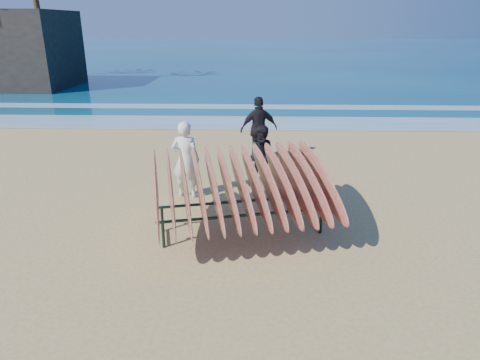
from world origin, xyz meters
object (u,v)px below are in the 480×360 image
at_px(surfboard_rack, 241,185).
at_px(person_dark_a, 264,157).
at_px(person_dark_b, 259,129).
at_px(person_white, 186,160).

relative_size(surfboard_rack, person_dark_a, 2.44).
bearing_deg(surfboard_rack, person_dark_b, 72.45).
bearing_deg(surfboard_rack, person_dark_a, 66.31).
xyz_separation_m(person_white, person_dark_a, (1.77, 0.67, -0.12)).
distance_m(person_dark_a, person_dark_b, 2.17).
distance_m(surfboard_rack, person_dark_b, 4.61).
height_order(surfboard_rack, person_dark_a, surfboard_rack).
relative_size(person_white, person_dark_b, 0.96).
xyz_separation_m(surfboard_rack, person_dark_b, (0.37, 4.59, -0.04)).
bearing_deg(person_dark_b, surfboard_rack, 70.00).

